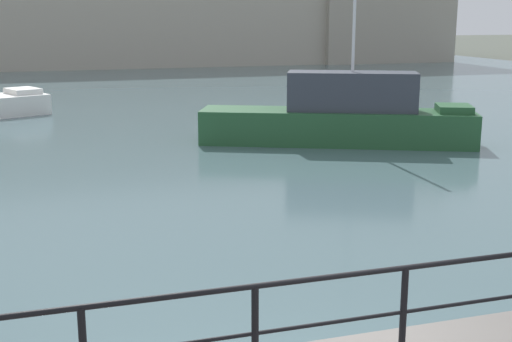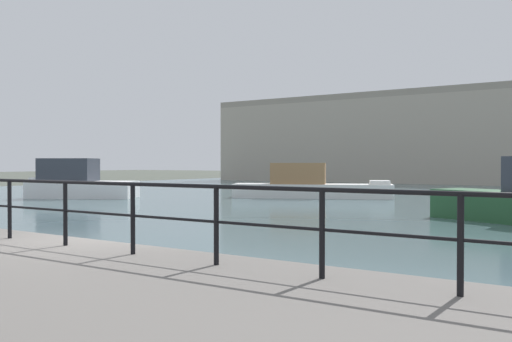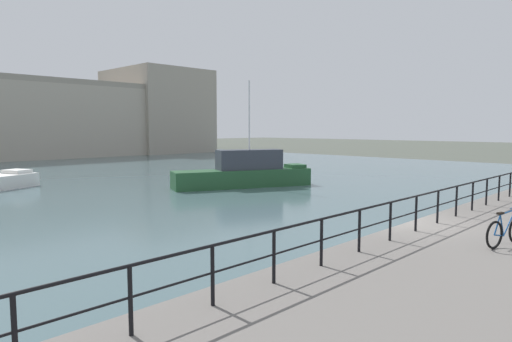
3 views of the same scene
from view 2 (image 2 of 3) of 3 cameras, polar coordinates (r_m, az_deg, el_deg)
name	(u,v)px [view 2 (image 2 of 3)]	position (r m, az deg, el deg)	size (l,w,h in m)	color
ground_plane	(86,285)	(10.41, -17.60, -11.46)	(240.00, 240.00, 0.00)	#4C5147
water_basin	(458,197)	(37.57, 20.71, -2.58)	(80.00, 60.00, 0.01)	#476066
moored_small_launch	(78,182)	(35.92, -18.45, -1.13)	(7.02, 5.41, 2.50)	white
moored_red_daysailer	(309,185)	(34.19, 5.66, -1.54)	(10.03, 5.98, 2.22)	white
quay_railing	(36,199)	(10.04, -22.35, -2.81)	(26.62, 0.07, 1.08)	black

